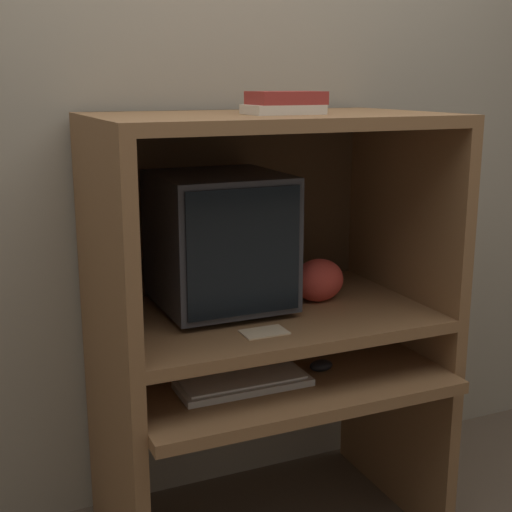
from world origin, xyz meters
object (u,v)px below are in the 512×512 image
object	(u,v)px
crt_monitor	(220,240)
snack_bag	(318,280)
book_stack	(285,103)
mouse	(321,365)
keyboard	(243,383)

from	to	relation	value
crt_monitor	snack_bag	size ratio (longest dim) A/B	2.50
book_stack	mouse	bearing A→B (deg)	-37.14
snack_bag	keyboard	bearing A→B (deg)	-152.72
mouse	book_stack	distance (m)	0.80
crt_monitor	keyboard	xyz separation A→B (m)	(-0.02, -0.23, -0.38)
mouse	crt_monitor	bearing A→B (deg)	139.17
mouse	book_stack	size ratio (longest dim) A/B	0.35
crt_monitor	snack_bag	bearing A→B (deg)	-9.77
snack_bag	book_stack	bearing A→B (deg)	-153.29
keyboard	mouse	size ratio (longest dim) A/B	5.16
crt_monitor	keyboard	bearing A→B (deg)	-94.49
snack_bag	crt_monitor	bearing A→B (deg)	170.23
mouse	book_stack	xyz separation A→B (m)	(-0.10, 0.07, 0.79)
mouse	book_stack	world-z (taller)	book_stack
snack_bag	book_stack	size ratio (longest dim) A/B	0.79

